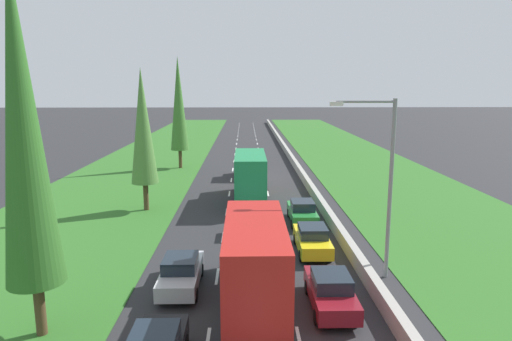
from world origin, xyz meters
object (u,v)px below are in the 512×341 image
object	(u,v)px
yellow_sedan_right_lane	(312,239)
silver_sedan_left_lane	(181,272)
red_box_truck_centre_lane	(255,261)
green_sedan_right_lane	(302,212)
green_box_truck_centre_lane	(250,176)
silver_sedan_centre_lane	(252,222)
poplar_tree_second	(143,127)
poplar_tree_third	(179,104)
street_light_mast	(384,176)
poplar_tree_nearest	(22,125)
maroon_sedan_right_lane	(331,291)
white_van_centre_lane	(247,164)

from	to	relation	value
yellow_sedan_right_lane	silver_sedan_left_lane	size ratio (longest dim) A/B	1.00
red_box_truck_centre_lane	green_sedan_right_lane	xyz separation A→B (m)	(3.64, 12.51, -1.37)
red_box_truck_centre_lane	green_box_truck_centre_lane	world-z (taller)	same
silver_sedan_left_lane	green_box_truck_centre_lane	bearing A→B (deg)	78.04
silver_sedan_centre_lane	poplar_tree_second	bearing A→B (deg)	144.08
poplar_tree_third	street_light_mast	size ratio (longest dim) A/B	1.44
poplar_tree_nearest	red_box_truck_centre_lane	bearing A→B (deg)	12.69
poplar_tree_nearest	street_light_mast	distance (m)	15.88
maroon_sedan_right_lane	silver_sedan_centre_lane	distance (m)	10.70
poplar_tree_second	street_light_mast	size ratio (longest dim) A/B	1.22
silver_sedan_centre_lane	street_light_mast	xyz separation A→B (m)	(6.35, -6.99, 4.42)
maroon_sedan_right_lane	red_box_truck_centre_lane	size ratio (longest dim) A/B	0.48
silver_sedan_centre_lane	green_box_truck_centre_lane	distance (m)	8.49
poplar_tree_nearest	poplar_tree_third	world-z (taller)	poplar_tree_nearest
green_sedan_right_lane	poplar_tree_nearest	distance (m)	20.14
red_box_truck_centre_lane	green_box_truck_centre_lane	xyz separation A→B (m)	(0.01, 18.55, 0.00)
maroon_sedan_right_lane	white_van_centre_lane	size ratio (longest dim) A/B	0.92
red_box_truck_centre_lane	white_van_centre_lane	size ratio (longest dim) A/B	1.92
maroon_sedan_right_lane	poplar_tree_nearest	bearing A→B (deg)	-170.94
red_box_truck_centre_lane	silver_sedan_centre_lane	xyz separation A→B (m)	(0.05, 10.17, -1.37)
maroon_sedan_right_lane	poplar_tree_nearest	world-z (taller)	poplar_tree_nearest
green_box_truck_centre_lane	poplar_tree_second	distance (m)	9.57
silver_sedan_left_lane	poplar_tree_third	bearing A→B (deg)	98.06
red_box_truck_centre_lane	yellow_sedan_right_lane	xyz separation A→B (m)	(3.50, 6.70, -1.37)
silver_sedan_left_lane	green_sedan_right_lane	world-z (taller)	same
red_box_truck_centre_lane	poplar_tree_nearest	size ratio (longest dim) A/B	0.66
green_sedan_right_lane	street_light_mast	distance (m)	10.69
maroon_sedan_right_lane	red_box_truck_centre_lane	xyz separation A→B (m)	(-3.31, 0.02, 1.37)
silver_sedan_left_lane	street_light_mast	world-z (taller)	street_light_mast
yellow_sedan_right_lane	white_van_centre_lane	xyz separation A→B (m)	(-3.73, 22.35, 0.59)
silver_sedan_left_lane	green_sedan_right_lane	distance (m)	12.61
silver_sedan_left_lane	white_van_centre_lane	distance (m)	27.16
green_sedan_right_lane	poplar_tree_nearest	xyz separation A→B (m)	(-11.99, -14.39, 7.40)
yellow_sedan_right_lane	green_sedan_right_lane	bearing A→B (deg)	88.58
yellow_sedan_right_lane	silver_sedan_left_lane	xyz separation A→B (m)	(-6.97, -4.61, 0.00)
silver_sedan_centre_lane	silver_sedan_left_lane	world-z (taller)	same
green_box_truck_centre_lane	red_box_truck_centre_lane	bearing A→B (deg)	-90.04
white_van_centre_lane	maroon_sedan_right_lane	bearing A→B (deg)	-83.05
silver_sedan_centre_lane	green_box_truck_centre_lane	bearing A→B (deg)	90.24
white_van_centre_lane	poplar_tree_second	bearing A→B (deg)	-121.43
poplar_tree_nearest	poplar_tree_second	size ratio (longest dim) A/B	1.30
poplar_tree_second	poplar_tree_third	distance (m)	18.57
poplar_tree_nearest	poplar_tree_third	xyz separation A→B (m)	(0.27, 36.53, -0.66)
poplar_tree_second	yellow_sedan_right_lane	bearing A→B (deg)	-38.93
poplar_tree_second	street_light_mast	xyz separation A→B (m)	(14.55, -12.93, -1.31)
green_box_truck_centre_lane	poplar_tree_nearest	distance (m)	22.88
green_box_truck_centre_lane	street_light_mast	world-z (taller)	street_light_mast
white_van_centre_lane	poplar_tree_second	distance (m)	16.02
silver_sedan_left_lane	poplar_tree_second	size ratio (longest dim) A/B	0.41
green_box_truck_centre_lane	silver_sedan_left_lane	distance (m)	16.87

